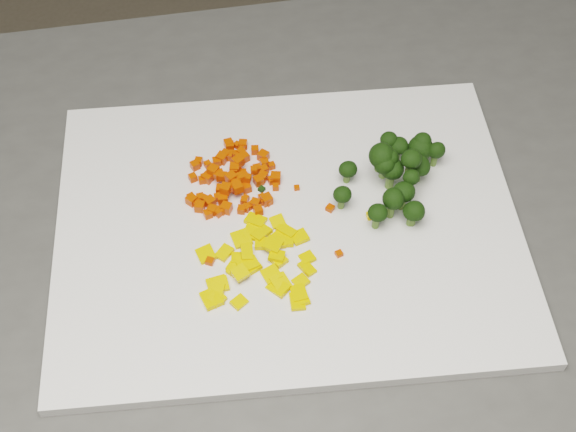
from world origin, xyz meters
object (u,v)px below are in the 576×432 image
object	(u,v)px
carrot_pile	(233,174)
broccoli_pile	(391,169)
cutting_board	(288,226)
pepper_pile	(256,263)
counter_block	(262,410)

from	to	relation	value
carrot_pile	broccoli_pile	bearing A→B (deg)	-23.03
broccoli_pile	cutting_board	bearing A→B (deg)	-177.24
carrot_pile	pepper_pile	size ratio (longest dim) A/B	0.86
pepper_pile	carrot_pile	bearing A→B (deg)	82.45
counter_block	broccoli_pile	world-z (taller)	broccoli_pile
broccoli_pile	pepper_pile	bearing A→B (deg)	-164.41
pepper_pile	broccoli_pile	distance (m)	0.17
cutting_board	carrot_pile	bearing A→B (deg)	116.60
cutting_board	broccoli_pile	xyz separation A→B (m)	(0.11, 0.01, 0.03)
cutting_board	carrot_pile	world-z (taller)	carrot_pile
counter_block	broccoli_pile	xyz separation A→B (m)	(0.14, -0.02, 0.49)
counter_block	pepper_pile	world-z (taller)	pepper_pile
counter_block	pepper_pile	size ratio (longest dim) A/B	8.31
counter_block	carrot_pile	xyz separation A→B (m)	(-0.00, 0.05, 0.48)
counter_block	carrot_pile	world-z (taller)	carrot_pile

